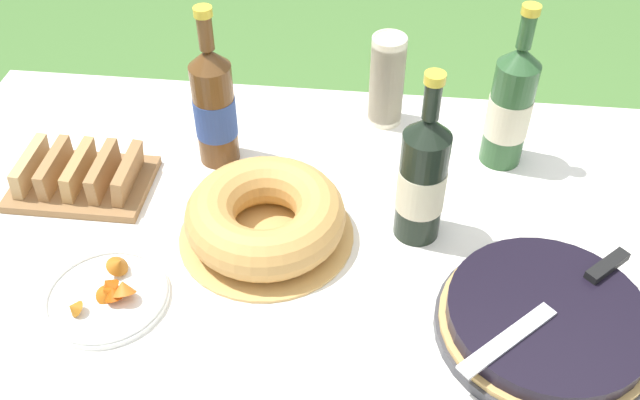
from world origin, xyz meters
name	(u,v)px	position (x,y,z in m)	size (l,w,h in m)	color
garden_table	(347,297)	(0.00, 0.00, 0.68)	(1.69, 1.09, 0.74)	brown
tablecloth	(348,277)	(0.00, 0.00, 0.73)	(1.70, 1.10, 0.10)	white
berry_tart	(545,322)	(0.31, -0.10, 0.77)	(0.34, 0.34, 0.06)	#38383D
serving_knife	(563,298)	(0.34, -0.07, 0.81)	(0.29, 0.28, 0.01)	silver
bundt_cake	(265,217)	(-0.15, 0.07, 0.79)	(0.31, 0.31, 0.09)	tan
cup_stack	(387,81)	(0.04, 0.45, 0.85)	(0.07, 0.07, 0.20)	beige
cider_bottle_green	(510,107)	(0.28, 0.34, 0.87)	(0.08, 0.08, 0.34)	#2D562D
cider_bottle_amber	(214,107)	(-0.28, 0.28, 0.87)	(0.08, 0.08, 0.33)	brown
juice_bottle_red	(422,179)	(0.11, 0.11, 0.87)	(0.08, 0.08, 0.33)	black
snack_plate_left	(107,294)	(-0.39, -0.11, 0.76)	(0.21, 0.21, 0.06)	white
bread_board	(81,177)	(-0.53, 0.16, 0.77)	(0.26, 0.18, 0.07)	olive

